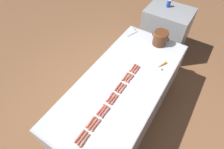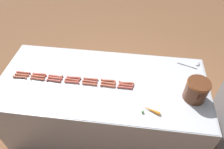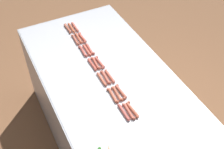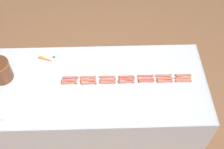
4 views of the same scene
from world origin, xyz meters
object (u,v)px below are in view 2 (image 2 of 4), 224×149
(hot_dog_2, at_px, (56,76))
(hot_dog_7, at_px, (22,75))
(hot_dog_9, at_px, (55,78))
(hot_dog_15, at_px, (37,79))
(hot_dog_18, at_px, (90,84))
(hot_dog_19, at_px, (108,86))
(hot_dog_11, at_px, (90,81))
(hot_dog_0, at_px, (23,73))
(bean_pot, at_px, (197,89))
(hot_dog_4, at_px, (91,79))
(hot_dog_3, at_px, (74,78))
(hot_dog_10, at_px, (72,80))
(carrot, at_px, (151,110))
(hot_dog_20, at_px, (125,88))
(hot_dog_13, at_px, (126,85))
(hot_dog_12, at_px, (108,83))
(hot_dog_16, at_px, (54,81))
(hot_dog_8, at_px, (38,76))
(hot_dog_14, at_px, (20,77))
(hot_dog_6, at_px, (126,83))
(hot_dog_1, at_px, (40,74))
(hot_dog_5, at_px, (108,81))
(serving_spoon, at_px, (194,64))
(hot_dog_17, at_px, (72,82))

(hot_dog_2, relative_size, hot_dog_7, 1.00)
(hot_dog_9, bearing_deg, hot_dog_15, -78.84)
(hot_dog_15, relative_size, hot_dog_18, 1.00)
(hot_dog_9, xyz_separation_m, hot_dog_19, (0.04, 0.58, 0.00))
(hot_dog_2, relative_size, hot_dog_11, 1.00)
(hot_dog_0, relative_size, bean_pot, 0.60)
(bean_pot, bearing_deg, hot_dog_2, -94.05)
(hot_dog_18, bearing_deg, hot_dog_19, 90.00)
(hot_dog_4, bearing_deg, hot_dog_3, -89.51)
(hot_dog_10, bearing_deg, carrot, 70.86)
(hot_dog_19, relative_size, hot_dog_20, 1.00)
(carrot, bearing_deg, hot_dog_20, -133.50)
(hot_dog_2, distance_m, hot_dog_13, 0.77)
(hot_dog_12, relative_size, hot_dog_16, 1.00)
(hot_dog_8, bearing_deg, hot_dog_11, 89.95)
(hot_dog_14, height_order, hot_dog_18, same)
(hot_dog_0, xyz_separation_m, hot_dog_6, (0.00, 1.14, 0.00))
(hot_dog_1, xyz_separation_m, hot_dog_12, (0.03, 0.76, 0.00))
(hot_dog_5, bearing_deg, hot_dog_6, 88.39)
(hot_dog_19, xyz_separation_m, bean_pot, (0.03, 0.86, 0.11))
(serving_spoon, xyz_separation_m, carrot, (0.71, -0.49, 0.01))
(hot_dog_0, bearing_deg, hot_dog_3, 89.68)
(hot_dog_9, relative_size, hot_dog_13, 1.00)
(hot_dog_4, bearing_deg, hot_dog_12, 79.85)
(hot_dog_9, bearing_deg, hot_dog_6, 92.32)
(hot_dog_15, bearing_deg, hot_dog_12, 92.71)
(hot_dog_12, xyz_separation_m, carrot, (0.29, 0.44, 0.00))
(hot_dog_1, relative_size, hot_dog_10, 1.00)
(hot_dog_2, bearing_deg, carrot, 72.54)
(hot_dog_1, distance_m, hot_dog_3, 0.38)
(hot_dog_19, xyz_separation_m, carrot, (0.25, 0.44, 0.00))
(hot_dog_20, bearing_deg, hot_dog_7, -92.02)
(hot_dog_20, bearing_deg, hot_dog_6, 173.34)
(hot_dog_3, bearing_deg, serving_spoon, 106.40)
(hot_dog_8, relative_size, hot_dog_18, 1.00)
(hot_dog_0, relative_size, carrot, 0.95)
(hot_dog_2, bearing_deg, hot_dog_5, 90.51)
(hot_dog_2, xyz_separation_m, serving_spoon, (-0.39, 1.52, -0.00))
(hot_dog_12, xyz_separation_m, hot_dog_18, (0.04, -0.19, 0.00))
(hot_dog_0, distance_m, hot_dog_10, 0.57)
(hot_dog_7, height_order, hot_dog_11, same)
(hot_dog_0, bearing_deg, hot_dog_2, 89.33)
(hot_dog_9, xyz_separation_m, hot_dog_18, (0.04, 0.39, 0.00))
(hot_dog_10, distance_m, hot_dog_16, 0.20)
(hot_dog_3, distance_m, hot_dog_13, 0.57)
(hot_dog_3, distance_m, hot_dog_11, 0.19)
(hot_dog_18, relative_size, serving_spoon, 0.62)
(hot_dog_17, distance_m, hot_dog_18, 0.19)
(hot_dog_2, relative_size, hot_dog_9, 1.00)
(hot_dog_2, distance_m, hot_dog_12, 0.58)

